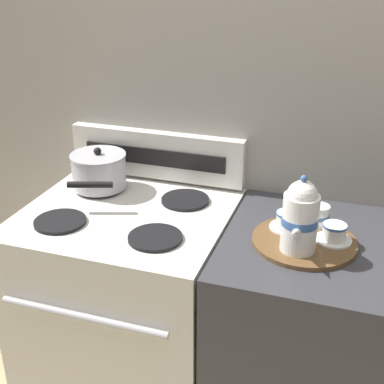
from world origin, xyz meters
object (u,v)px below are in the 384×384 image
saucepan (99,170)px  teacup_left (288,220)px  serving_tray (304,241)px  teapot (300,217)px  stove (132,317)px  creamer_jug (319,215)px  teacup_right (334,233)px

saucepan → teacup_left: (0.71, -0.10, -0.03)m
serving_tray → teapot: size_ratio=1.35×
serving_tray → stove: bearing=178.1°
serving_tray → teacup_left: bearing=138.6°
teacup_left → creamer_jug: creamer_jug is taller
teapot → teacup_left: size_ratio=2.13×
serving_tray → teapot: bearing=-100.5°
saucepan → creamer_jug: size_ratio=4.39×
teapot → teacup_right: bearing=41.3°
saucepan → teapot: size_ratio=1.28×
creamer_jug → stove: bearing=-172.3°
stove → teacup_left: size_ratio=8.19×
serving_tray → creamer_jug: bearing=75.1°
teapot → creamer_jug: (0.04, 0.17, -0.07)m
stove → saucepan: size_ratio=3.00×
saucepan → teacup_left: 0.72m
teapot → creamer_jug: size_ratio=3.43×
creamer_jug → teacup_right: bearing=-57.3°
teacup_left → teacup_right: (0.15, -0.04, 0.00)m
stove → teacup_right: size_ratio=8.19×
serving_tray → creamer_jug: (0.03, 0.11, 0.04)m
teacup_left → teacup_right: 0.15m
stove → serving_tray: 0.75m
teapot → creamer_jug: 0.19m
stove → creamer_jug: size_ratio=13.18×
serving_tray → creamer_jug: creamer_jug is taller
stove → creamer_jug: creamer_jug is taller
teapot → teacup_right: size_ratio=2.13×
stove → creamer_jug: (0.63, 0.08, 0.49)m
teacup_right → creamer_jug: creamer_jug is taller
creamer_jug → teapot: bearing=-103.2°
teapot → teacup_left: teapot is taller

